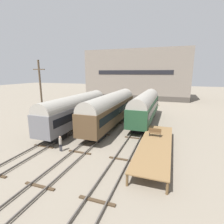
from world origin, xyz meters
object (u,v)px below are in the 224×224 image
at_px(train_car_grey, 76,109).
at_px(bench, 155,132).
at_px(train_car_green, 145,106).
at_px(train_car_brown, 111,108).
at_px(person_worker, 60,142).
at_px(utility_pole, 41,97).

height_order(train_car_grey, bench, train_car_grey).
bearing_deg(train_car_green, train_car_brown, -140.26).
bearing_deg(train_car_grey, person_worker, -71.72).
bearing_deg(train_car_brown, bench, -36.05).
xyz_separation_m(train_car_grey, person_worker, (2.56, -7.76, -1.86)).
bearing_deg(bench, person_worker, -151.48).
bearing_deg(person_worker, train_car_grey, 108.28).
xyz_separation_m(train_car_brown, person_worker, (-2.10, -10.39, -1.93)).
distance_m(train_car_grey, bench, 12.30).
bearing_deg(train_car_grey, train_car_brown, 29.41).
bearing_deg(person_worker, train_car_brown, 78.56).
distance_m(train_car_brown, utility_pole, 10.17).
height_order(bench, person_worker, bench).
bearing_deg(utility_pole, train_car_grey, 48.75).
relative_size(bench, person_worker, 0.81).
xyz_separation_m(train_car_grey, bench, (11.94, -2.66, -1.33)).
bearing_deg(train_car_grey, bench, -12.57).
distance_m(train_car_green, bench, 9.62).
relative_size(bench, utility_pole, 0.14).
relative_size(train_car_grey, utility_pole, 1.60).
relative_size(train_car_green, person_worker, 9.01).
distance_m(bench, utility_pole, 15.49).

